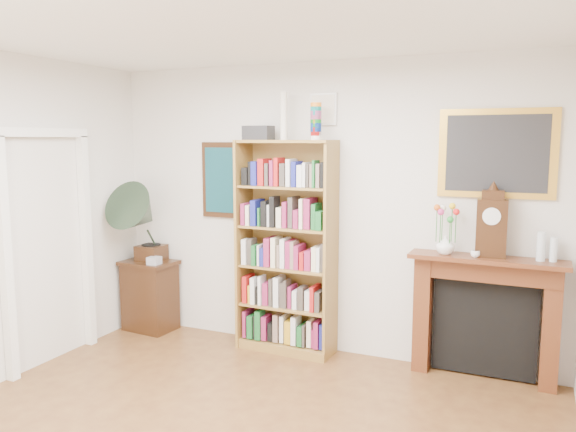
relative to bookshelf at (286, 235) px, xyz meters
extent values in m
cube|color=white|center=(0.31, -2.31, 1.65)|extent=(4.50, 5.00, 0.01)
cube|color=silver|center=(0.31, 0.19, 0.25)|extent=(4.50, 0.01, 2.80)
cube|color=white|center=(-1.89, -1.58, -0.10)|extent=(0.08, 0.08, 2.10)
cube|color=white|center=(-1.89, -0.64, -0.10)|extent=(0.08, 0.08, 2.10)
cube|color=white|center=(-1.89, -1.11, 0.98)|extent=(0.08, 1.02, 0.08)
cube|color=black|center=(-0.74, 0.17, 0.50)|extent=(0.58, 0.03, 0.78)
cube|color=#10424D|center=(-0.74, 0.15, 0.50)|extent=(0.50, 0.01, 0.67)
cube|color=white|center=(0.31, 0.17, 1.20)|extent=(0.26, 0.03, 0.30)
cube|color=silver|center=(0.31, 0.15, 1.20)|extent=(0.22, 0.01, 0.26)
cube|color=gold|center=(1.86, 0.17, 0.80)|extent=(0.95, 0.03, 0.75)
cube|color=#262628|center=(1.86, 0.15, 0.80)|extent=(0.82, 0.01, 0.65)
cube|color=brown|center=(-0.46, 0.00, -0.12)|extent=(0.04, 0.34, 2.06)
cube|color=brown|center=(0.46, 0.00, -0.12)|extent=(0.04, 0.34, 2.06)
cube|color=brown|center=(0.00, 0.00, 0.89)|extent=(0.96, 0.37, 0.03)
cube|color=brown|center=(0.00, 0.00, -1.11)|extent=(0.96, 0.37, 0.09)
cube|color=brown|center=(0.00, 0.16, -0.12)|extent=(0.95, 0.05, 2.06)
cube|color=brown|center=(0.00, 0.00, -0.71)|extent=(0.90, 0.35, 0.02)
cube|color=brown|center=(0.00, 0.00, -0.32)|extent=(0.90, 0.35, 0.02)
cube|color=brown|center=(0.00, 0.00, 0.07)|extent=(0.90, 0.35, 0.02)
cube|color=brown|center=(0.00, 0.00, 0.46)|extent=(0.90, 0.35, 0.02)
cube|color=black|center=(-1.61, -0.03, -0.77)|extent=(0.59, 0.45, 0.76)
cube|color=#502112|center=(1.31, 0.08, -0.63)|extent=(0.15, 0.19, 1.05)
cube|color=#502112|center=(2.36, 0.08, -0.63)|extent=(0.15, 0.19, 1.05)
cube|color=#502112|center=(1.84, 0.08, -0.19)|extent=(1.19, 0.21, 0.17)
cube|color=#502112|center=(1.84, 0.04, -0.09)|extent=(1.29, 0.33, 0.04)
cube|color=black|center=(1.84, 0.14, -0.72)|extent=(0.87, 0.09, 0.84)
cube|color=black|center=(-1.61, 0.02, -0.31)|extent=(0.27, 0.27, 0.16)
cylinder|color=black|center=(-1.61, 0.02, -0.22)|extent=(0.21, 0.21, 0.01)
cone|color=#2C402E|center=(-1.61, -0.15, 0.14)|extent=(0.54, 0.67, 0.69)
cube|color=silver|center=(-1.45, -0.15, -0.35)|extent=(0.13, 0.13, 0.08)
cube|color=black|center=(1.86, 0.06, 0.17)|extent=(0.25, 0.15, 0.49)
cylinder|color=white|center=(1.86, -0.01, 0.29)|extent=(0.14, 0.02, 0.14)
cube|color=black|center=(1.86, 0.06, 0.45)|extent=(0.18, 0.12, 0.09)
imported|color=white|center=(1.49, 0.03, 0.01)|extent=(0.17, 0.17, 0.16)
imported|color=white|center=(1.74, -0.01, -0.04)|extent=(0.10, 0.10, 0.06)
cylinder|color=silver|center=(2.25, 0.06, 0.05)|extent=(0.07, 0.07, 0.24)
cylinder|color=silver|center=(2.34, 0.07, 0.03)|extent=(0.06, 0.06, 0.20)
camera|label=1|loc=(2.16, -4.87, 0.91)|focal=35.00mm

